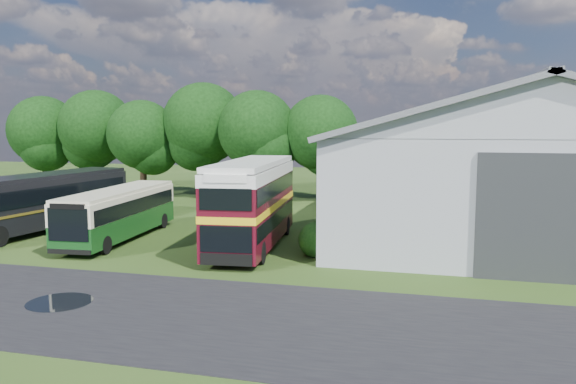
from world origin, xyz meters
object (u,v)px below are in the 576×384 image
(bus_green_single, at_px, (119,213))
(storage_shed, at_px, (509,158))
(bus_maroon_double, at_px, (253,204))
(bus_dark_single, at_px, (42,201))

(bus_green_single, bearing_deg, storage_shed, 18.84)
(bus_maroon_double, bearing_deg, storage_shed, 28.86)
(storage_shed, relative_size, bus_dark_single, 2.05)
(bus_maroon_double, bearing_deg, bus_green_single, 174.04)
(bus_maroon_double, distance_m, bus_dark_single, 13.04)
(storage_shed, bearing_deg, bus_green_single, -156.59)
(bus_maroon_double, bearing_deg, bus_dark_single, 169.91)
(bus_green_single, relative_size, bus_dark_single, 0.82)
(bus_green_single, distance_m, bus_dark_single, 5.62)
(storage_shed, distance_m, bus_maroon_double, 15.76)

